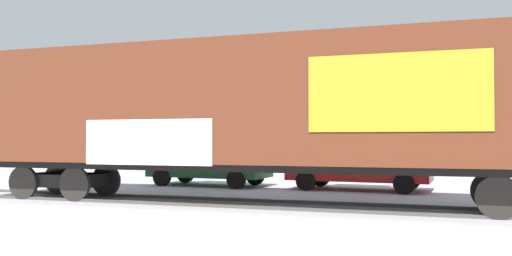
{
  "coord_description": "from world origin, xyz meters",
  "views": [
    {
      "loc": [
        4.46,
        -12.61,
        1.65
      ],
      "look_at": [
        -1.37,
        2.95,
        2.02
      ],
      "focal_mm": 37.43,
      "sensor_mm": 36.0,
      "label": 1
    }
  ],
  "objects_px": {
    "flagpole": "(314,84)",
    "parked_car_green": "(208,164)",
    "freight_car": "(268,107)",
    "parked_car_red": "(357,165)"
  },
  "relations": [
    {
      "from": "flagpole",
      "to": "parked_car_red",
      "type": "height_order",
      "value": "flagpole"
    },
    {
      "from": "freight_car",
      "to": "parked_car_red",
      "type": "height_order",
      "value": "freight_car"
    },
    {
      "from": "parked_car_green",
      "to": "flagpole",
      "type": "bearing_deg",
      "value": 79.28
    },
    {
      "from": "flagpole",
      "to": "parked_car_red",
      "type": "xyz_separation_m",
      "value": [
        3.64,
        -8.62,
        -3.67
      ]
    },
    {
      "from": "freight_car",
      "to": "parked_car_red",
      "type": "bearing_deg",
      "value": 74.86
    },
    {
      "from": "flagpole",
      "to": "parked_car_green",
      "type": "height_order",
      "value": "flagpole"
    },
    {
      "from": "freight_car",
      "to": "flagpole",
      "type": "relative_size",
      "value": 2.35
    },
    {
      "from": "flagpole",
      "to": "parked_car_red",
      "type": "distance_m",
      "value": 10.06
    },
    {
      "from": "parked_car_green",
      "to": "parked_car_red",
      "type": "bearing_deg",
      "value": 2.18
    },
    {
      "from": "flagpole",
      "to": "parked_car_green",
      "type": "bearing_deg",
      "value": -100.72
    }
  ]
}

